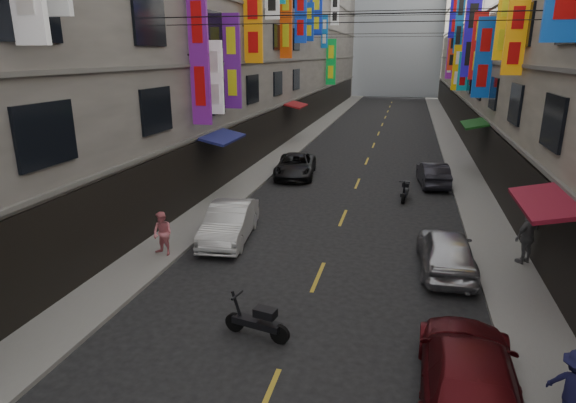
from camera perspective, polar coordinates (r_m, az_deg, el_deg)
The scene contains 19 objects.
sidewalk_left at distance 39.43m, azimuth 1.32°, elevation 7.14°, with size 2.00×90.00×0.12m, color slate.
sidewalk_right at distance 38.68m, azimuth 19.04°, elevation 6.02°, with size 2.00×90.00×0.12m, color slate.
building_row_left at distance 40.65m, azimuth -7.42°, elevation 20.64°, with size 10.14×90.00×19.00m.
building_row_right at distance 39.18m, azimuth 29.68°, elevation 18.82°, with size 10.14×90.00×19.00m.
haze_block at distance 88.04m, azimuth 13.02°, elevation 19.37°, with size 18.00×8.00×22.00m, color #A9B3BD.
shop_signage at distance 31.14m, azimuth 9.70°, elevation 20.78°, with size 14.00×55.00×11.10m.
street_awnings at distance 22.56m, azimuth 4.27°, elevation 7.16°, with size 13.99×35.20×0.41m.
overhead_cables at distance 26.10m, azimuth 9.10°, elevation 21.13°, with size 14.00×38.04×1.24m.
lane_markings at distance 35.67m, azimuth 9.74°, elevation 5.74°, with size 0.12×80.20×0.01m.
scooter_crossing at distance 12.46m, azimuth -3.61°, elevation -14.03°, with size 1.79×0.64×1.14m.
scooter_far_right at distance 24.23m, azimuth 13.69°, elevation 1.20°, with size 0.51×1.80×1.14m.
car_left_mid at distance 18.52m, azimuth -6.96°, elevation -2.47°, with size 1.51×4.33×1.43m, color silver.
car_left_far at distance 28.07m, azimuth 0.90°, elevation 4.28°, with size 2.16×4.68×1.30m, color black.
car_right_near at distance 10.95m, azimuth 20.61°, elevation -18.48°, with size 1.97×4.84×1.40m, color #520E13.
car_right_mid at distance 16.65m, azimuth 18.25°, elevation -5.52°, with size 1.69×4.21×1.43m, color #B8B8BD.
car_right_far at distance 27.28m, azimuth 16.81°, elevation 3.15°, with size 1.36×3.89×1.28m, color #25242B.
pedestrian_lfar at distance 17.30m, azimuth -14.64°, elevation -3.70°, with size 0.76×0.52×1.56m, color pink.
pedestrian_rnear at distance 11.01m, azimuth 30.84°, elevation -18.47°, with size 1.01×0.52×1.56m, color #15153A.
pedestrian_rfar at distance 17.92m, azimuth 26.51°, elevation -3.77°, with size 1.08×0.62×1.85m, color slate.
Camera 1 is at (2.44, 4.09, 6.87)m, focal length 30.00 mm.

